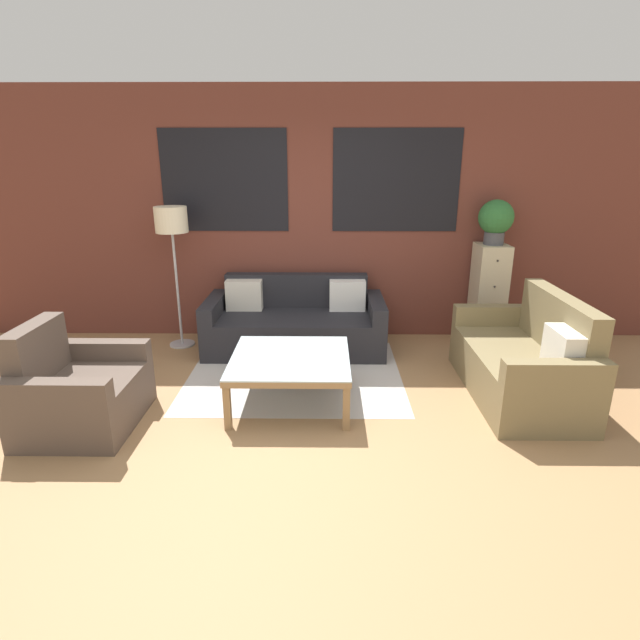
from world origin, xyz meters
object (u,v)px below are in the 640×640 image
Objects in this scene: drawer_cabinet at (488,294)px; coffee_table at (290,363)px; couch_dark at (295,324)px; armchair_corner at (79,392)px; settee_vintage at (524,363)px; potted_plant at (496,219)px; floor_lamp at (172,228)px.

coffee_table is at bearing -144.28° from drawer_cabinet.
couch_dark is 2.21m from drawer_cabinet.
coffee_table is at bearing 13.42° from armchair_corner.
potted_plant is at bearing 86.89° from settee_vintage.
armchair_corner is at bearing -171.33° from settee_vintage.
armchair_corner is (-1.61, -1.72, -0.00)m from couch_dark.
floor_lamp is at bearing 80.30° from armchair_corner.
drawer_cabinet is (3.48, 0.15, -0.77)m from floor_lamp.
settee_vintage is (2.10, -1.15, 0.03)m from couch_dark.
drawer_cabinet reaches higher than couch_dark.
settee_vintage is 3.76m from floor_lamp.
couch_dark is 2.06× the size of armchair_corner.
couch_dark is 1.25× the size of floor_lamp.
floor_lamp is at bearing -177.60° from drawer_cabinet.
couch_dark is 1.33m from coffee_table.
drawer_cabinet reaches higher than coffee_table.
potted_plant reaches higher than floor_lamp.
coffee_table is at bearing -88.42° from couch_dark.
settee_vintage is at bearing -19.70° from floor_lamp.
couch_dark reaches higher than coffee_table.
settee_vintage reaches higher than coffee_table.
coffee_table is at bearing -175.22° from settee_vintage.
coffee_table is 2.64m from drawer_cabinet.
settee_vintage reaches higher than armchair_corner.
floor_lamp reaches higher than couch_dark.
floor_lamp is 3.49m from potted_plant.
drawer_cabinet is at bearing 5.62° from couch_dark.
armchair_corner is 0.61× the size of floor_lamp.
armchair_corner is at bearing -133.18° from couch_dark.
settee_vintage is 1.39m from drawer_cabinet.
settee_vintage is at bearing -28.73° from couch_dark.
floor_lamp reaches higher than settee_vintage.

